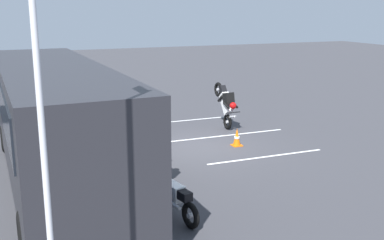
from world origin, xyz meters
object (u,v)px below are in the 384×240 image
(spectator_centre, at_px, (143,130))
(parked_motorcycle_silver, at_px, (173,197))
(spectator_left, at_px, (149,136))
(traffic_cone, at_px, (237,137))
(spectator_far_left, at_px, (159,148))
(spectator_right, at_px, (126,126))
(flagpole, at_px, (40,105))
(stunt_motorcycle, at_px, (226,102))
(tour_bus, at_px, (55,126))

(spectator_centre, relative_size, parked_motorcycle_silver, 0.90)
(spectator_left, bearing_deg, traffic_cone, -68.52)
(spectator_far_left, height_order, parked_motorcycle_silver, spectator_far_left)
(spectator_right, bearing_deg, traffic_cone, -95.94)
(flagpole, bearing_deg, stunt_motorcycle, -36.31)
(spectator_centre, bearing_deg, spectator_right, 12.57)
(parked_motorcycle_silver, height_order, flagpole, flagpole)
(spectator_left, relative_size, spectator_centre, 1.00)
(spectator_far_left, relative_size, spectator_centre, 0.95)
(spectator_left, distance_m, stunt_motorcycle, 5.74)
(flagpole, xyz_separation_m, traffic_cone, (8.31, -7.09, -3.29))
(spectator_far_left, xyz_separation_m, parked_motorcycle_silver, (-2.02, 0.35, -0.55))
(spectator_left, bearing_deg, stunt_motorcycle, -49.19)
(tour_bus, bearing_deg, spectator_far_left, -112.86)
(parked_motorcycle_silver, bearing_deg, tour_bus, 34.95)
(stunt_motorcycle, bearing_deg, spectator_right, 113.06)
(spectator_left, xyz_separation_m, spectator_right, (1.82, 0.20, -0.10))
(spectator_left, bearing_deg, spectator_far_left, 175.47)
(stunt_motorcycle, height_order, flagpole, flagpole)
(spectator_right, height_order, stunt_motorcycle, stunt_motorcycle)
(flagpole, bearing_deg, spectator_right, -20.63)
(spectator_centre, xyz_separation_m, flagpole, (-7.65, 3.52, 2.50))
(tour_bus, height_order, parked_motorcycle_silver, tour_bus)
(spectator_far_left, relative_size, parked_motorcycle_silver, 0.85)
(spectator_far_left, xyz_separation_m, spectator_left, (1.05, -0.08, 0.06))
(spectator_centre, height_order, parked_motorcycle_silver, spectator_centre)
(tour_bus, height_order, spectator_left, tour_bus)
(tour_bus, distance_m, traffic_cone, 6.50)
(spectator_right, distance_m, flagpole, 9.66)
(spectator_centre, distance_m, stunt_motorcycle, 5.24)
(tour_bus, distance_m, flagpole, 7.22)
(flagpole, bearing_deg, spectator_left, -26.77)
(parked_motorcycle_silver, bearing_deg, traffic_cone, -42.02)
(spectator_right, height_order, parked_motorcycle_silver, spectator_right)
(spectator_right, bearing_deg, stunt_motorcycle, -66.94)
(spectator_centre, bearing_deg, flagpole, 155.33)
(spectator_left, distance_m, spectator_right, 1.83)
(flagpole, bearing_deg, spectator_far_left, -30.17)
(spectator_left, relative_size, stunt_motorcycle, 0.96)
(tour_bus, xyz_separation_m, traffic_cone, (1.42, -6.20, -1.34))
(parked_motorcycle_silver, xyz_separation_m, stunt_motorcycle, (6.82, -4.78, 0.57))
(flagpole, bearing_deg, parked_motorcycle_silver, -38.52)
(spectator_centre, bearing_deg, stunt_motorcycle, -55.22)
(spectator_centre, xyz_separation_m, stunt_motorcycle, (2.99, -4.31, -0.04))
(traffic_cone, bearing_deg, spectator_far_left, 123.80)
(spectator_far_left, distance_m, flagpole, 7.23)
(stunt_motorcycle, bearing_deg, flagpole, 143.69)
(parked_motorcycle_silver, xyz_separation_m, traffic_cone, (4.49, -4.05, -0.18))
(tour_bus, height_order, traffic_cone, tour_bus)
(spectator_far_left, height_order, flagpole, flagpole)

